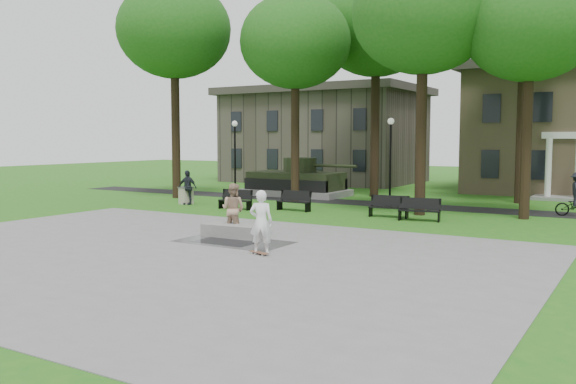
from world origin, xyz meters
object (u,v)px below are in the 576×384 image
friend_watching (233,209)px  trash_bin (186,195)px  concrete_block (233,230)px  park_bench_0 (236,199)px  skateboarder (261,222)px

friend_watching → trash_bin: 11.49m
concrete_block → park_bench_0: 8.92m
concrete_block → friend_watching: bearing=124.8°
skateboarder → trash_bin: skateboarder is taller
park_bench_0 → trash_bin: 3.83m
skateboarder → park_bench_0: bearing=-74.1°
skateboarder → friend_watching: size_ratio=1.04×
concrete_block → park_bench_0: bearing=125.1°
concrete_block → trash_bin: size_ratio=2.29×
trash_bin → concrete_block: bearing=-41.3°
concrete_block → skateboarder: size_ratio=1.10×
concrete_block → skateboarder: (2.76, -2.30, 0.78)m
park_bench_0 → friend_watching: bearing=-56.7°
park_bench_0 → concrete_block: bearing=-56.7°
friend_watching → skateboarder: bearing=132.7°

